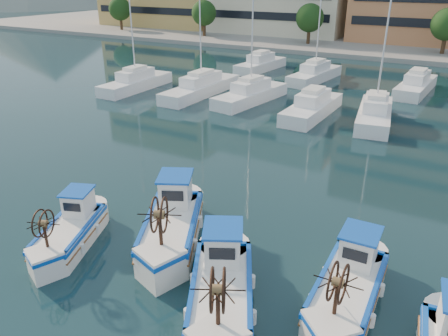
% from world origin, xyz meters
% --- Properties ---
extents(ground, '(300.00, 300.00, 0.00)m').
position_xyz_m(ground, '(0.00, 0.00, 0.00)').
color(ground, '#17353C').
rests_on(ground, ground).
extents(hill_west, '(180.00, 180.00, 60.00)m').
position_xyz_m(hill_west, '(-140.00, 110.00, 0.00)').
color(hill_west, slate).
rests_on(hill_west, ground).
extents(yacht_marina, '(40.74, 22.27, 11.50)m').
position_xyz_m(yacht_marina, '(-2.89, 27.54, 0.53)').
color(yacht_marina, white).
rests_on(yacht_marina, ground).
extents(fishing_boat_a, '(2.89, 4.08, 2.46)m').
position_xyz_m(fishing_boat_a, '(-4.41, -0.21, 0.68)').
color(fishing_boat_a, white).
rests_on(fishing_boat_a, ground).
extents(fishing_boat_b, '(3.85, 5.05, 3.05)m').
position_xyz_m(fishing_boat_b, '(-1.06, 1.94, 0.84)').
color(fishing_boat_b, white).
rests_on(fishing_boat_b, ground).
extents(fishing_boat_c, '(3.77, 4.86, 2.93)m').
position_xyz_m(fishing_boat_c, '(2.55, -0.37, 0.81)').
color(fishing_boat_c, white).
rests_on(fishing_boat_c, ground).
extents(fishing_boat_d, '(1.93, 4.47, 2.77)m').
position_xyz_m(fishing_boat_d, '(6.01, 1.75, 0.76)').
color(fishing_boat_d, white).
rests_on(fishing_boat_d, ground).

